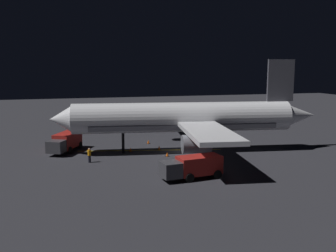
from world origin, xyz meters
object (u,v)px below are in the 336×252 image
ground_crew_worker (89,155)px  traffic_cone_near_left (167,154)px  traffic_cone_far (130,150)px  baggage_truck (66,142)px  catering_truck (193,167)px  airliner (187,118)px  traffic_cone_near_right (159,148)px  traffic_cone_under_wing (148,142)px

ground_crew_worker → traffic_cone_near_left: 9.61m
ground_crew_worker → traffic_cone_far: ground_crew_worker is taller
baggage_truck → ground_crew_worker: baggage_truck is taller
baggage_truck → catering_truck: (-16.10, -12.17, -0.07)m
airliner → traffic_cone_far: 8.55m
catering_truck → traffic_cone_near_right: catering_truck is taller
traffic_cone_near_left → traffic_cone_under_wing: same height
traffic_cone_far → catering_truck: bearing=-163.8°
baggage_truck → catering_truck: baggage_truck is taller
traffic_cone_near_left → traffic_cone_under_wing: bearing=3.7°
traffic_cone_near_right → traffic_cone_far: size_ratio=1.00×
ground_crew_worker → traffic_cone_under_wing: bearing=-45.5°
baggage_truck → traffic_cone_near_right: baggage_truck is taller
airliner → traffic_cone_near_left: (-1.98, 3.26, -4.15)m
baggage_truck → traffic_cone_far: bearing=-106.6°
airliner → ground_crew_worker: size_ratio=20.25×
ground_crew_worker → traffic_cone_near_right: bearing=-64.6°
catering_truck → ground_crew_worker: size_ratio=3.68×
traffic_cone_near_left → traffic_cone_near_right: size_ratio=1.00×
airliner → traffic_cone_under_wing: (6.38, 3.80, -4.15)m
traffic_cone_near_left → catering_truck: bearing=179.9°
traffic_cone_under_wing → traffic_cone_far: (-4.52, 3.43, 0.00)m
catering_truck → traffic_cone_far: bearing=16.2°
traffic_cone_near_right → ground_crew_worker: bearing=115.4°
catering_truck → traffic_cone_under_wing: bearing=1.7°
ground_crew_worker → traffic_cone_near_left: (0.52, -9.58, -0.64)m
catering_truck → traffic_cone_near_right: size_ratio=11.65×
ground_crew_worker → traffic_cone_near_left: bearing=-86.9°
airliner → traffic_cone_near_left: bearing=121.2°
traffic_cone_under_wing → traffic_cone_near_left: bearing=-176.3°
traffic_cone_near_right → airliner: bearing=-122.1°
baggage_truck → traffic_cone_near_left: size_ratio=12.26×
baggage_truck → traffic_cone_under_wing: (2.07, -11.64, -1.01)m
baggage_truck → traffic_cone_near_right: size_ratio=12.26×
airliner → traffic_cone_near_right: (2.05, 3.28, -4.15)m
ground_crew_worker → catering_truck: bearing=-134.2°
traffic_cone_near_left → traffic_cone_far: 5.52m
traffic_cone_near_left → traffic_cone_near_right: 4.03m
airliner → catering_truck: bearing=164.5°
airliner → traffic_cone_far: airliner is taller
traffic_cone_under_wing → ground_crew_worker: bearing=134.5°
airliner → catering_truck: size_ratio=5.50×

